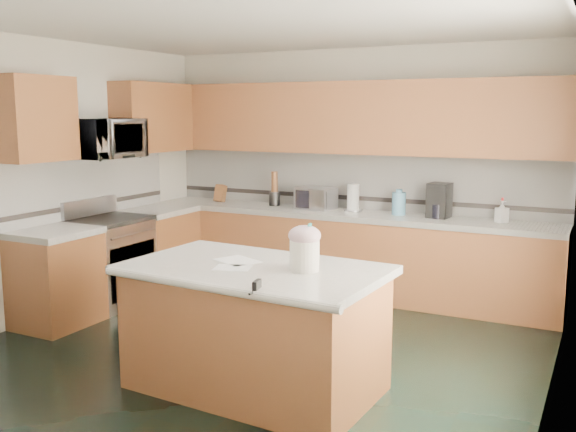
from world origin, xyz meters
The scene contains 52 objects.
floor centered at (0.00, 0.00, 0.00)m, with size 4.60×4.60×0.00m, color black.
ceiling centered at (0.00, 0.00, 2.70)m, with size 4.60×4.60×0.00m, color white.
wall_back centered at (0.00, 2.32, 1.35)m, with size 4.60×0.04×2.70m, color beige.
wall_front centered at (0.00, -2.32, 1.35)m, with size 4.60×0.04×2.70m, color beige.
wall_left centered at (-2.32, 0.00, 1.35)m, with size 0.04×4.60×2.70m, color beige.
wall_right centered at (2.32, 0.00, 1.35)m, with size 0.04×4.60×2.70m, color beige.
back_base_cab centered at (0.00, 2.00, 0.43)m, with size 4.60×0.60×0.86m, color #4C2A13.
back_countertop centered at (0.00, 2.00, 0.89)m, with size 4.60×0.64×0.06m, color white.
back_upper_cab centered at (0.00, 2.13, 1.94)m, with size 4.60×0.33×0.78m, color #4C2A13.
back_backsplash centered at (0.00, 2.29, 1.24)m, with size 4.60×0.02×0.63m, color silver.
back_accent_band centered at (0.00, 2.28, 1.04)m, with size 4.60×0.01×0.05m, color black.
left_base_cab_rear centered at (-2.00, 1.29, 0.43)m, with size 0.60×0.82×0.86m, color #4C2A13.
left_counter_rear centered at (-2.00, 1.29, 0.89)m, with size 0.64×0.82×0.06m, color white.
left_base_cab_front centered at (-2.00, -0.24, 0.43)m, with size 0.60×0.72×0.86m, color #4C2A13.
left_counter_front centered at (-2.00, -0.24, 0.89)m, with size 0.64×0.72×0.06m, color white.
left_backsplash centered at (-2.29, 0.55, 1.24)m, with size 0.02×2.30×0.63m, color silver.
left_accent_band centered at (-2.28, 0.55, 1.04)m, with size 0.01×2.30×0.05m, color black.
left_upper_cab_rear centered at (-2.13, 1.42, 1.94)m, with size 0.33×1.09×0.78m, color #4C2A13.
left_upper_cab_front centered at (-2.13, -0.24, 1.94)m, with size 0.33×0.72×0.78m, color #4C2A13.
range_body centered at (-2.00, 0.50, 0.44)m, with size 0.60×0.76×0.88m, color #B7B7BC.
range_oven_door centered at (-1.71, 0.50, 0.40)m, with size 0.02×0.68×0.55m, color black.
range_cooktop centered at (-2.00, 0.50, 0.90)m, with size 0.62×0.78×0.04m, color black.
range_handle centered at (-1.68, 0.50, 0.78)m, with size 0.02×0.02×0.66m, color #B7B7BC.
range_backguard centered at (-2.26, 0.50, 1.02)m, with size 0.06×0.76×0.18m, color #B7B7BC.
microwave centered at (-2.00, 0.50, 1.73)m, with size 0.73×0.50×0.41m, color #B7B7BC.
island_base centered at (0.38, -0.63, 0.43)m, with size 1.72×0.98×0.86m, color #4C2A13.
island_top centered at (0.38, -0.63, 0.89)m, with size 1.82×1.08×0.06m, color white.
island_bullnose centered at (0.38, -1.17, 0.89)m, with size 0.06×0.06×1.82m, color white.
treat_jar centered at (0.76, -0.60, 1.03)m, with size 0.20×0.20×0.21m, color silver.
treat_jar_lid centered at (0.76, -0.60, 1.17)m, with size 0.22×0.22×0.14m, color #D1A7B2.
treat_jar_knob centered at (0.76, -0.60, 1.22)m, with size 0.03×0.03×0.07m, color tan.
treat_jar_knob_end_l centered at (0.72, -0.60, 1.22)m, with size 0.04×0.04×0.04m, color tan.
treat_jar_knob_end_r centered at (0.80, -0.60, 1.22)m, with size 0.04×0.04×0.04m, color tan.
soap_bottle_island centered at (0.79, -0.59, 1.08)m, with size 0.13×0.13×0.33m, color teal.
paper_sheet_a centered at (0.28, -0.76, 0.92)m, with size 0.25×0.19×0.00m, color white.
paper_sheet_b centered at (0.19, -0.56, 0.92)m, with size 0.31×0.23×0.00m, color white.
clamp_body centered at (0.70, -1.15, 0.93)m, with size 0.03×0.10×0.09m, color black.
clamp_handle centered at (0.70, -1.21, 0.91)m, with size 0.02×0.02×0.07m, color black.
knife_block centered at (-1.64, 2.05, 1.02)m, with size 0.11×0.09×0.21m, color #472814.
utensil_crock centered at (-0.91, 2.08, 1.00)m, with size 0.13×0.13×0.16m, color black.
utensil_bundle centered at (-0.91, 2.08, 1.20)m, with size 0.08×0.08×0.24m, color #472814.
toaster_oven centered at (-0.36, 2.05, 1.04)m, with size 0.42×0.28×0.24m, color #B7B7BC.
toaster_oven_door centered at (-0.36, 1.92, 1.04)m, with size 0.38×0.01×0.20m, color black.
paper_towel centered at (0.07, 2.10, 1.07)m, with size 0.13×0.13×0.30m, color white.
paper_towel_base centered at (0.07, 2.10, 0.93)m, with size 0.20×0.20×0.01m, color #B7B7BC.
water_jug centered at (0.60, 2.06, 1.04)m, with size 0.15×0.15×0.24m, color #5797BB.
water_jug_neck centered at (0.60, 2.06, 1.18)m, with size 0.07×0.07×0.03m, color #5797BB.
coffee_maker centered at (1.03, 2.08, 1.10)m, with size 0.21×0.23×0.36m, color black.
coffee_carafe centered at (1.03, 2.03, 0.99)m, with size 0.15×0.15×0.15m, color black.
soap_bottle_back centered at (1.66, 2.05, 1.03)m, with size 0.10×0.10×0.22m, color white.
soap_back_cap centered at (1.66, 2.05, 1.15)m, with size 0.02×0.02×0.03m, color red.
window_light_proxy centered at (2.29, -0.20, 1.50)m, with size 0.02×1.40×1.10m, color white.
Camera 1 is at (2.60, -4.48, 1.99)m, focal length 40.00 mm.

